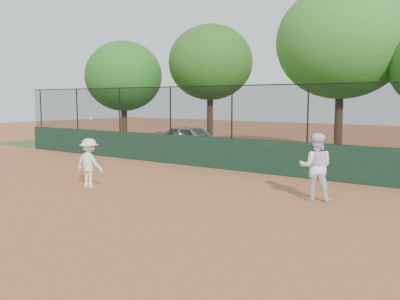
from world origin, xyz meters
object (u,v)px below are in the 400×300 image
Objects in this scene: parked_car at (192,139)px; tree_0 at (123,76)px; player_second at (316,167)px; player_main at (89,163)px; tree_2 at (341,42)px; tree_1 at (210,63)px.

tree_0 is (-5.85, 1.03, 3.32)m from parked_car.
player_second is 6.65m from player_main.
player_second is at bearing -74.44° from tree_2.
player_main is at bearing -72.57° from tree_1.
tree_0 is at bearing -47.79° from player_second.
tree_2 reaches higher than parked_car.
player_second is (9.07, -6.53, 0.20)m from parked_car.
tree_2 is at bearing -70.45° from parked_car.
tree_2 is (12.47, 1.24, 1.19)m from tree_0.
player_main is 12.62m from tree_2.
tree_1 is at bearing 176.75° from tree_2.
tree_0 reaches higher than player_second.
tree_1 is at bearing 107.43° from player_main.
player_second is 0.29× the size of tree_0.
tree_1 is at bearing 16.81° from parked_car.
player_second is 0.26× the size of tree_1.
tree_2 reaches higher than tree_0.
tree_1 is 0.87× the size of tree_2.
parked_car is 6.81m from tree_0.
tree_1 reaches higher than tree_0.
parked_car is 0.67× the size of tree_0.
tree_2 is at bearing 5.70° from tree_0.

